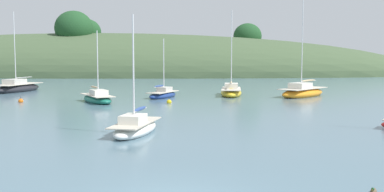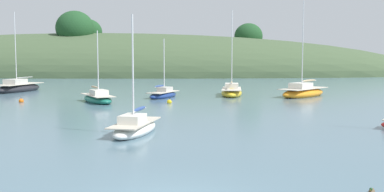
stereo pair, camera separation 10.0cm
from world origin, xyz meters
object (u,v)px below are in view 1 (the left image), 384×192
object	(u,v)px
sailboat_white_near	(303,92)
sailboat_teal_outer	(231,92)
sailboat_grey_yawl	(97,98)
mooring_buoy_inner	(21,101)
duck_trailing	(373,191)
sailboat_blue_center	(18,88)
sailboat_orange_cutter	(163,94)
mooring_buoy_channel	(169,102)
sailboat_black_sloop	(135,127)

from	to	relation	value
sailboat_white_near	sailboat_teal_outer	world-z (taller)	sailboat_white_near
sailboat_grey_yawl	mooring_buoy_inner	bearing A→B (deg)	-177.88
sailboat_white_near	duck_trailing	world-z (taller)	sailboat_white_near
sailboat_teal_outer	duck_trailing	bearing A→B (deg)	-86.14
sailboat_blue_center	sailboat_orange_cutter	bearing A→B (deg)	-22.13
sailboat_blue_center	mooring_buoy_inner	distance (m)	13.54
sailboat_orange_cutter	mooring_buoy_channel	size ratio (longest dim) A/B	11.17
sailboat_white_near	sailboat_black_sloop	xyz separation A→B (m)	(-13.76, -22.45, -0.11)
sailboat_grey_yawl	mooring_buoy_channel	size ratio (longest dim) A/B	12.16
sailboat_white_near	sailboat_blue_center	world-z (taller)	sailboat_white_near
mooring_buoy_inner	mooring_buoy_channel	xyz separation A→B (m)	(13.34, -0.41, 0.00)
sailboat_teal_outer	mooring_buoy_channel	xyz separation A→B (m)	(-5.91, -7.97, -0.27)
sailboat_white_near	sailboat_blue_center	size ratio (longest dim) A/B	1.08
sailboat_orange_cutter	sailboat_teal_outer	bearing A→B (deg)	19.55
mooring_buoy_channel	duck_trailing	world-z (taller)	mooring_buoy_channel
sailboat_black_sloop	mooring_buoy_channel	distance (m)	15.30
sailboat_grey_yawl	sailboat_orange_cutter	bearing A→B (deg)	41.68
sailboat_orange_cutter	duck_trailing	size ratio (longest dim) A/B	14.94
sailboat_black_sloop	sailboat_blue_center	world-z (taller)	sailboat_blue_center
sailboat_grey_yawl	sailboat_blue_center	world-z (taller)	sailboat_blue_center
sailboat_white_near	mooring_buoy_inner	distance (m)	27.41
sailboat_white_near	duck_trailing	distance (m)	32.81
sailboat_teal_outer	sailboat_black_sloop	distance (m)	24.14
sailboat_grey_yawl	sailboat_teal_outer	bearing A→B (deg)	30.51
sailboat_white_near	sailboat_orange_cutter	xyz separation A→B (m)	(-14.28, -1.67, -0.11)
sailboat_black_sloop	mooring_buoy_inner	distance (m)	20.25
duck_trailing	sailboat_orange_cutter	bearing A→B (deg)	106.68
mooring_buoy_channel	duck_trailing	bearing A→B (deg)	-72.11
sailboat_white_near	mooring_buoy_channel	world-z (taller)	sailboat_white_near
mooring_buoy_channel	duck_trailing	xyz separation A→B (m)	(8.15, -25.25, -0.07)
sailboat_grey_yawl	duck_trailing	size ratio (longest dim) A/B	16.27
sailboat_orange_cutter	sailboat_blue_center	bearing A→B (deg)	157.87
sailboat_orange_cutter	mooring_buoy_inner	distance (m)	13.29
sailboat_teal_outer	sailboat_orange_cutter	xyz separation A→B (m)	(-6.97, -2.48, -0.07)
duck_trailing	sailboat_teal_outer	bearing A→B (deg)	93.86
sailboat_white_near	mooring_buoy_channel	xyz separation A→B (m)	(-13.22, -7.16, -0.31)
sailboat_white_near	sailboat_orange_cutter	bearing A→B (deg)	-173.33
sailboat_blue_center	mooring_buoy_channel	distance (m)	22.80
sailboat_grey_yawl	mooring_buoy_inner	distance (m)	6.86
sailboat_white_near	sailboat_grey_yawl	world-z (taller)	sailboat_white_near
sailboat_white_near	sailboat_grey_yawl	size ratio (longest dim) A/B	1.56
sailboat_black_sloop	sailboat_grey_yawl	size ratio (longest dim) A/B	0.98
sailboat_blue_center	sailboat_grey_yawl	bearing A→B (deg)	-44.23
sailboat_teal_outer	sailboat_blue_center	distance (m)	25.27
sailboat_black_sloop	mooring_buoy_channel	world-z (taller)	sailboat_black_sloop
sailboat_teal_outer	sailboat_black_sloop	bearing A→B (deg)	-105.51
sailboat_white_near	mooring_buoy_inner	bearing A→B (deg)	-165.73
sailboat_teal_outer	mooring_buoy_channel	world-z (taller)	sailboat_teal_outer
sailboat_grey_yawl	mooring_buoy_inner	size ratio (longest dim) A/B	12.16
sailboat_orange_cutter	sailboat_blue_center	distance (m)	19.26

